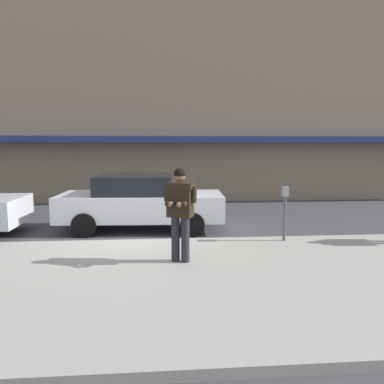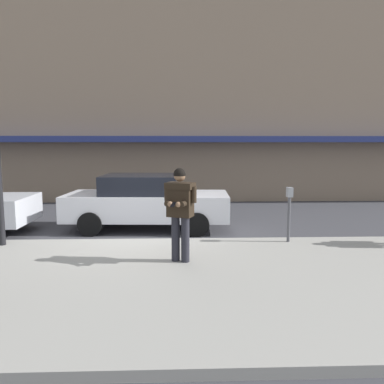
{
  "view_description": "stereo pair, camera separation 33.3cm",
  "coord_description": "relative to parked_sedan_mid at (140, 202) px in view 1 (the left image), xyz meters",
  "views": [
    {
      "loc": [
        0.81,
        -8.98,
        2.38
      ],
      "look_at": [
        1.39,
        -1.99,
        1.49
      ],
      "focal_mm": 35.0,
      "sensor_mm": 36.0,
      "label": 1
    },
    {
      "loc": [
        1.14,
        -9.0,
        2.38
      ],
      "look_at": [
        1.39,
        -1.99,
        1.49
      ],
      "focal_mm": 35.0,
      "sensor_mm": 36.0,
      "label": 2
    }
  ],
  "objects": [
    {
      "name": "ground_plane",
      "position": [
        -0.22,
        -1.46,
        -0.79
      ],
      "size": [
        80.0,
        80.0,
        0.0
      ],
      "primitive_type": "plane",
      "color": "#3D3D42"
    },
    {
      "name": "storefront_facade",
      "position": [
        0.78,
        7.03,
        6.74
      ],
      "size": [
        28.0,
        4.7,
        15.1
      ],
      "color": "#84705B",
      "rests_on": "ground"
    },
    {
      "name": "curb_paint_line",
      "position": [
        0.78,
        -1.41,
        -0.79
      ],
      "size": [
        28.0,
        0.12,
        0.01
      ],
      "primitive_type": "cube",
      "color": "silver",
      "rests_on": "ground"
    },
    {
      "name": "parking_meter",
      "position": [
        3.46,
        -2.06,
        0.18
      ],
      "size": [
        0.12,
        0.18,
        1.27
      ],
      "color": "#4C4C51",
      "rests_on": "sidewalk"
    },
    {
      "name": "parked_sedan_mid",
      "position": [
        0.0,
        0.0,
        0.0
      ],
      "size": [
        4.58,
        2.1,
        1.54
      ],
      "color": "silver",
      "rests_on": "ground"
    },
    {
      "name": "man_texting_on_phone",
      "position": [
        0.95,
        -3.45,
        0.46
      ],
      "size": [
        0.61,
        0.65,
        1.81
      ],
      "color": "#23232B",
      "rests_on": "sidewalk"
    },
    {
      "name": "sidewalk",
      "position": [
        0.78,
        -4.31,
        -0.72
      ],
      "size": [
        32.0,
        5.3,
        0.14
      ],
      "primitive_type": "cube",
      "color": "#99968E",
      "rests_on": "ground"
    }
  ]
}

